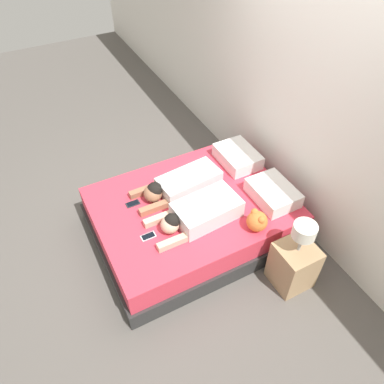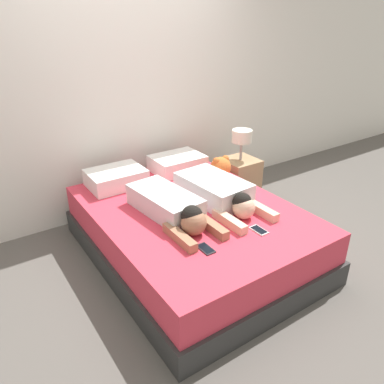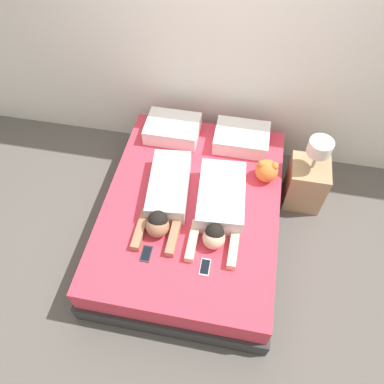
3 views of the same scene
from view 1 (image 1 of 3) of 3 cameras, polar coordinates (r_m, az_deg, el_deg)
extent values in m
plane|color=#5B5651|center=(4.31, 0.00, -5.95)|extent=(12.00, 12.00, 0.00)
cube|color=white|center=(4.02, 15.61, 12.50)|extent=(12.00, 0.06, 2.60)
cube|color=#2D2D2D|center=(4.23, 0.00, -5.04)|extent=(1.59, 2.08, 0.21)
cube|color=#DB384C|center=(4.05, 0.00, -2.85)|extent=(1.53, 2.02, 0.26)
cube|color=white|center=(4.43, 6.96, 5.40)|extent=(0.52, 0.39, 0.16)
cube|color=white|center=(4.04, 12.22, -0.13)|extent=(0.52, 0.39, 0.16)
cube|color=silver|center=(4.06, -0.47, 1.65)|extent=(0.40, 0.71, 0.18)
sphere|color=#A37051|center=(3.93, -5.99, -0.22)|extent=(0.19, 0.19, 0.19)
sphere|color=black|center=(3.91, -5.71, 0.35)|extent=(0.17, 0.17, 0.17)
cube|color=#A37051|center=(4.07, -7.03, 0.28)|extent=(0.07, 0.37, 0.07)
cube|color=#A37051|center=(3.88, -5.43, -2.29)|extent=(0.07, 0.37, 0.07)
cube|color=silver|center=(3.75, 2.27, -2.72)|extent=(0.44, 0.68, 0.20)
sphere|color=beige|center=(3.63, -3.40, -5.00)|extent=(0.18, 0.18, 0.18)
sphere|color=black|center=(3.61, -3.10, -4.44)|extent=(0.16, 0.16, 0.16)
cube|color=beige|center=(3.77, -4.79, -3.99)|extent=(0.07, 0.36, 0.07)
cube|color=beige|center=(3.57, -2.59, -7.52)|extent=(0.07, 0.36, 0.07)
cube|color=#2D2D33|center=(3.98, -9.01, -1.77)|extent=(0.08, 0.15, 0.01)
cube|color=black|center=(3.98, -9.02, -1.71)|extent=(0.07, 0.12, 0.00)
cube|color=silver|center=(3.67, -6.68, -6.72)|extent=(0.08, 0.15, 0.01)
cube|color=black|center=(3.67, -6.69, -6.66)|extent=(0.07, 0.12, 0.00)
sphere|color=orange|center=(3.69, 9.88, -4.41)|extent=(0.21, 0.21, 0.21)
sphere|color=orange|center=(3.66, 9.52, -3.02)|extent=(0.07, 0.07, 0.07)
sphere|color=orange|center=(3.61, 10.54, -4.19)|extent=(0.07, 0.07, 0.07)
cube|color=tan|center=(3.85, 15.17, -10.73)|extent=(0.36, 0.36, 0.51)
cylinder|color=#999999|center=(3.57, 16.23, -7.42)|extent=(0.03, 0.03, 0.20)
cylinder|color=silver|center=(3.44, 16.77, -5.69)|extent=(0.22, 0.22, 0.13)
camera|label=2|loc=(4.35, -41.74, 15.80)|focal=35.00mm
camera|label=3|loc=(2.17, -50.06, 28.03)|focal=35.00mm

